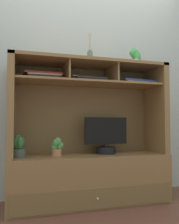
{
  "coord_description": "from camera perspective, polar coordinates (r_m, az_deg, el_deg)",
  "views": [
    {
      "loc": [
        -0.67,
        -2.32,
        0.79
      ],
      "look_at": [
        0.0,
        0.0,
        0.9
      ],
      "focal_mm": 38.23,
      "sensor_mm": 36.0,
      "label": 1
    }
  ],
  "objects": [
    {
      "name": "potted_succulent",
      "position": [
        2.69,
        10.87,
        12.9
      ],
      "size": [
        0.12,
        0.11,
        0.21
      ],
      "color": "beige",
      "rests_on": "media_console"
    },
    {
      "name": "magazine_stack_centre",
      "position": [
        2.41,
        -11.02,
        8.14
      ],
      "size": [
        0.37,
        0.31,
        0.07
      ],
      "color": "#AC3839",
      "rests_on": "media_console"
    },
    {
      "name": "potted_orchid",
      "position": [
        2.34,
        -7.87,
        -8.39
      ],
      "size": [
        0.12,
        0.11,
        0.18
      ],
      "color": "#BA7651",
      "rests_on": "media_console"
    },
    {
      "name": "potted_fern",
      "position": [
        2.31,
        -16.53,
        -7.96
      ],
      "size": [
        0.15,
        0.15,
        0.21
      ],
      "color": "#484F48",
      "rests_on": "media_console"
    },
    {
      "name": "floor_plane",
      "position": [
        2.54,
        0.0,
        -21.01
      ],
      "size": [
        6.0,
        6.0,
        0.02
      ],
      "primitive_type": "cube",
      "color": "brown",
      "rests_on": "ground"
    },
    {
      "name": "media_console",
      "position": [
        2.45,
        -0.07,
        -11.1
      ],
      "size": [
        1.57,
        0.52,
        1.41
      ],
      "color": "olive",
      "rests_on": "ground"
    },
    {
      "name": "magazine_stack_left",
      "position": [
        2.48,
        -0.49,
        7.5
      ],
      "size": [
        0.41,
        0.31,
        0.05
      ],
      "color": "#292C37",
      "rests_on": "media_console"
    },
    {
      "name": "tv_monitor",
      "position": [
        2.48,
        3.95,
        -6.32
      ],
      "size": [
        0.45,
        0.2,
        0.37
      ],
      "color": "black",
      "rests_on": "media_console"
    },
    {
      "name": "diffuser_bottle",
      "position": [
        2.49,
        0.11,
        13.17
      ],
      "size": [
        0.06,
        0.06,
        0.3
      ],
      "color": "slate",
      "rests_on": "media_console"
    },
    {
      "name": "back_wall",
      "position": [
        2.74,
        -1.61,
        10.2
      ],
      "size": [
        6.0,
        0.02,
        2.8
      ],
      "primitive_type": "cube",
      "color": "#ADB7B3",
      "rests_on": "ground"
    },
    {
      "name": "magazine_stack_right",
      "position": [
        2.64,
        10.61,
        6.83
      ],
      "size": [
        0.41,
        0.34,
        0.04
      ],
      "color": "gray",
      "rests_on": "media_console"
    }
  ]
}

